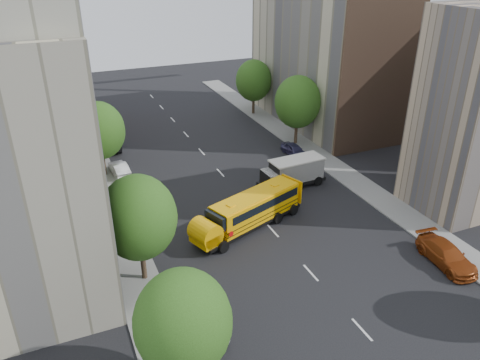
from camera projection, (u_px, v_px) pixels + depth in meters
ground at (262, 219)px, 39.83m from camera, size 120.00×120.00×0.00m
sidewalk_left at (116, 218)px, 39.89m from camera, size 3.00×80.00×0.12m
sidewalk_right at (342, 173)px, 47.95m from camera, size 3.00×80.00×0.12m
lane_markings at (220, 173)px, 48.07m from camera, size 0.15×64.00×0.01m
building_left_cream at (7, 112)px, 34.01m from camera, size 10.00×26.00×20.00m
building_left_redbrick at (17, 86)px, 53.69m from camera, size 10.00×15.00×13.00m
building_left_near at (9, 193)px, 26.02m from camera, size 10.00×7.00×17.00m
building_right_far at (325, 52)px, 58.62m from camera, size 10.00×22.00×18.00m
building_right_sidewall at (381, 71)px, 49.55m from camera, size 10.10×0.30×18.00m
street_tree_0 at (183, 323)px, 22.37m from camera, size 4.80×4.80×7.41m
street_tree_1 at (138, 218)px, 30.47m from camera, size 5.12×5.12×7.90m
street_tree_2 at (99, 131)px, 45.36m from camera, size 4.99×4.99×7.71m
street_tree_4 at (298, 102)px, 52.96m from camera, size 5.25×5.25×8.10m
street_tree_5 at (254, 81)px, 63.02m from camera, size 4.86×4.86×7.51m
school_bus at (248, 210)px, 37.95m from camera, size 10.41×5.76×2.90m
safari_truck at (293, 172)px, 44.74m from camera, size 6.63×2.80×2.78m
parked_car_0 at (202, 317)px, 28.17m from camera, size 2.16×4.80×1.60m
parked_car_1 at (119, 169)px, 47.37m from camera, size 1.80×4.16×1.33m
parked_car_2 at (108, 141)px, 53.70m from camera, size 3.06×5.95×1.61m
parked_car_3 at (446, 255)px, 33.90m from camera, size 2.58×5.37×1.51m
parked_car_4 at (294, 150)px, 51.90m from camera, size 1.84×3.88×1.28m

